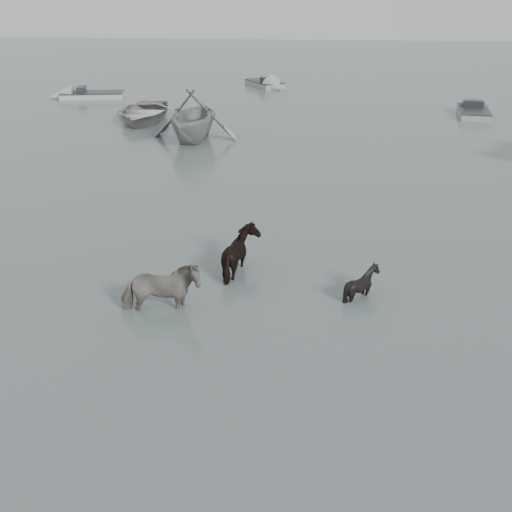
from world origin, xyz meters
name	(u,v)px	position (x,y,z in m)	size (l,w,h in m)	color
ground	(320,311)	(0.00, 0.00, 0.00)	(140.00, 140.00, 0.00)	#505F5C
pony_pinto	(160,280)	(-3.83, -0.28, 0.82)	(0.88, 1.94, 1.63)	black
pony_dark	(242,246)	(-2.11, 2.08, 0.77)	(1.53, 1.31, 1.54)	black
pony_black	(362,276)	(1.02, 0.91, 0.56)	(0.90, 1.01, 1.11)	black
rowboat_lead	(143,110)	(-9.66, 21.25, 0.57)	(3.93, 5.51, 1.14)	#A3A39E
rowboat_trail	(193,113)	(-6.07, 17.03, 1.32)	(4.32, 5.00, 2.64)	#949694
skiff_port	(474,109)	(8.89, 24.18, 0.38)	(5.06, 1.60, 0.75)	#949694
skiff_outer	(92,92)	(-14.73, 27.87, 0.38)	(5.58, 1.60, 0.75)	#B9BAB5
skiff_mid	(265,81)	(-3.82, 33.59, 0.38)	(4.53, 1.60, 0.75)	#939694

